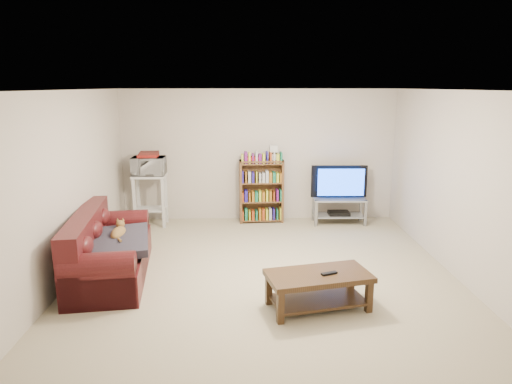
{
  "coord_description": "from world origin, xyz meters",
  "views": [
    {
      "loc": [
        -0.26,
        -5.81,
        2.45
      ],
      "look_at": [
        -0.1,
        0.4,
        1.0
      ],
      "focal_mm": 32.0,
      "sensor_mm": 36.0,
      "label": 1
    }
  ],
  "objects_px": {
    "coffee_table": "(318,284)",
    "bookshelf": "(261,190)",
    "sofa": "(105,254)",
    "tv_stand": "(339,206)"
  },
  "relations": [
    {
      "from": "coffee_table",
      "to": "bookshelf",
      "type": "bearing_deg",
      "value": 85.88
    },
    {
      "from": "sofa",
      "to": "tv_stand",
      "type": "bearing_deg",
      "value": 25.71
    },
    {
      "from": "sofa",
      "to": "coffee_table",
      "type": "distance_m",
      "value": 2.81
    },
    {
      "from": "sofa",
      "to": "tv_stand",
      "type": "distance_m",
      "value": 4.21
    },
    {
      "from": "tv_stand",
      "to": "bookshelf",
      "type": "xyz_separation_m",
      "value": [
        -1.4,
        0.13,
        0.28
      ]
    },
    {
      "from": "coffee_table",
      "to": "tv_stand",
      "type": "relative_size",
      "value": 1.31
    },
    {
      "from": "sofa",
      "to": "bookshelf",
      "type": "bearing_deg",
      "value": 41.38
    },
    {
      "from": "coffee_table",
      "to": "sofa",
      "type": "bearing_deg",
      "value": 147.45
    },
    {
      "from": "sofa",
      "to": "tv_stand",
      "type": "relative_size",
      "value": 2.21
    },
    {
      "from": "sofa",
      "to": "tv_stand",
      "type": "xyz_separation_m",
      "value": [
        3.54,
        2.29,
        0.01
      ]
    }
  ]
}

